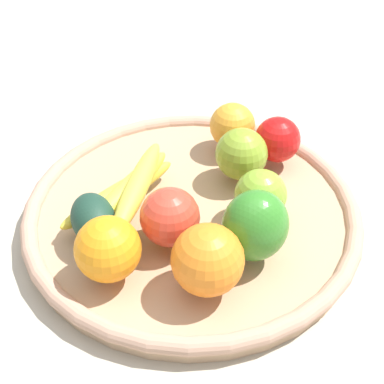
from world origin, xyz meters
name	(u,v)px	position (x,y,z in m)	size (l,w,h in m)	color
ground_plane	(192,223)	(0.00, 0.00, 0.00)	(2.40, 2.40, 0.00)	#B6AD99
basket	(192,213)	(0.00, 0.00, 0.02)	(0.46, 0.46, 0.04)	tan
apple_0	(170,217)	(0.06, 0.04, 0.07)	(0.07, 0.07, 0.07)	#D13F2D
avocado	(93,219)	(0.13, -0.02, 0.06)	(0.08, 0.05, 0.05)	#1B3A2C
orange_1	(108,249)	(0.15, 0.05, 0.08)	(0.08, 0.08, 0.08)	orange
banana_bunch	(128,190)	(0.07, -0.04, 0.06)	(0.19, 0.15, 0.05)	yellow
apple_1	(241,154)	(-0.09, -0.02, 0.07)	(0.07, 0.07, 0.07)	olive
orange_0	(208,260)	(0.06, 0.13, 0.08)	(0.08, 0.08, 0.08)	orange
apple_2	(261,195)	(-0.06, 0.07, 0.07)	(0.07, 0.07, 0.07)	#84B131
bell_pepper	(255,226)	(-0.01, 0.12, 0.08)	(0.08, 0.07, 0.09)	#348027
apple_3	(278,139)	(-0.16, -0.02, 0.07)	(0.07, 0.07, 0.07)	red
orange_2	(232,126)	(-0.13, -0.08, 0.07)	(0.07, 0.07, 0.07)	orange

